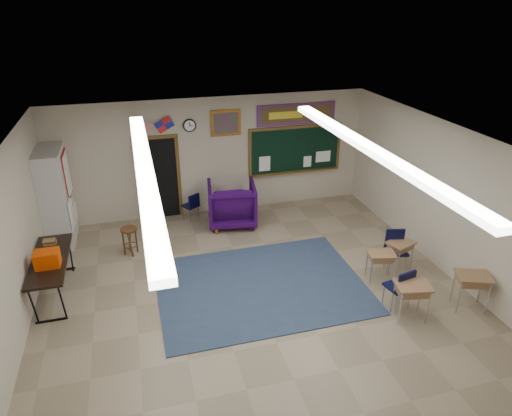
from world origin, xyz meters
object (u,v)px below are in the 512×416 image
object	(u,v)px
student_desk_front_left	(380,265)
folding_table	(53,275)
wooden_stool	(130,241)
wingback_armchair	(232,204)
student_desk_front_right	(399,254)

from	to	relation	value
student_desk_front_left	folding_table	world-z (taller)	folding_table
student_desk_front_left	wooden_stool	size ratio (longest dim) A/B	1.00
wingback_armchair	folding_table	bearing A→B (deg)	36.38
wooden_stool	folding_table	bearing A→B (deg)	-140.34
wingback_armchair	folding_table	distance (m)	4.41
wooden_stool	wingback_armchair	bearing A→B (deg)	18.87
wingback_armchair	student_desk_front_left	bearing A→B (deg)	133.97
folding_table	student_desk_front_right	bearing A→B (deg)	-8.07
student_desk_front_right	folding_table	bearing A→B (deg)	151.88
wingback_armchair	wooden_stool	bearing A→B (deg)	27.81
student_desk_front_right	folding_table	distance (m)	6.85
wingback_armchair	student_desk_front_left	world-z (taller)	wingback_armchair
student_desk_front_right	folding_table	xyz separation A→B (m)	(-6.78, 0.96, 0.07)
folding_table	wingback_armchair	bearing A→B (deg)	27.40
wingback_armchair	student_desk_front_right	world-z (taller)	wingback_armchair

